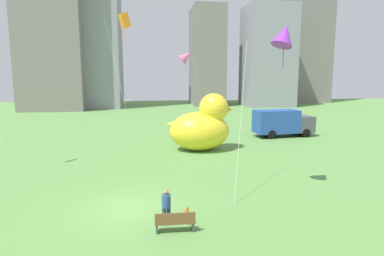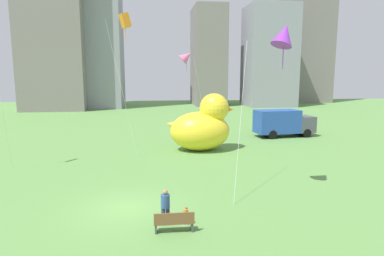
{
  "view_description": "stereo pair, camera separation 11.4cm",
  "coord_description": "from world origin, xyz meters",
  "px_view_note": "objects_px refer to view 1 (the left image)",
  "views": [
    {
      "loc": [
        1.09,
        -16.05,
        6.51
      ],
      "look_at": [
        3.84,
        4.78,
        3.18
      ],
      "focal_mm": 31.5,
      "sensor_mm": 36.0,
      "label": 1
    },
    {
      "loc": [
        1.2,
        -16.07,
        6.51
      ],
      "look_at": [
        3.84,
        4.78,
        3.18
      ],
      "focal_mm": 31.5,
      "sensor_mm": 36.0,
      "label": 2
    }
  ],
  "objects_px": {
    "kite_purple": "(284,35)",
    "person_child": "(187,215)",
    "kite_pink": "(186,56)",
    "box_truck": "(282,123)",
    "park_bench": "(175,222)",
    "kite_orange": "(125,21)",
    "giant_inflatable_duck": "(202,126)",
    "person_adult": "(166,205)"
  },
  "relations": [
    {
      "from": "park_bench",
      "to": "kite_purple",
      "type": "distance_m",
      "value": 10.65
    },
    {
      "from": "giant_inflatable_duck",
      "to": "kite_purple",
      "type": "xyz_separation_m",
      "value": [
        2.36,
        -11.51,
        6.39
      ]
    },
    {
      "from": "person_child",
      "to": "kite_orange",
      "type": "bearing_deg",
      "value": 102.67
    },
    {
      "from": "park_bench",
      "to": "kite_purple",
      "type": "height_order",
      "value": "kite_purple"
    },
    {
      "from": "kite_orange",
      "to": "kite_pink",
      "type": "distance_m",
      "value": 8.41
    },
    {
      "from": "giant_inflatable_duck",
      "to": "person_child",
      "type": "bearing_deg",
      "value": -101.66
    },
    {
      "from": "person_child",
      "to": "box_truck",
      "type": "bearing_deg",
      "value": 57.91
    },
    {
      "from": "kite_orange",
      "to": "person_child",
      "type": "bearing_deg",
      "value": -77.33
    },
    {
      "from": "kite_pink",
      "to": "box_truck",
      "type": "bearing_deg",
      "value": -2.87
    },
    {
      "from": "person_adult",
      "to": "giant_inflatable_duck",
      "type": "xyz_separation_m",
      "value": [
        3.9,
        14.44,
        1.22
      ]
    },
    {
      "from": "person_adult",
      "to": "person_child",
      "type": "height_order",
      "value": "person_adult"
    },
    {
      "from": "person_adult",
      "to": "box_truck",
      "type": "height_order",
      "value": "box_truck"
    },
    {
      "from": "park_bench",
      "to": "giant_inflatable_duck",
      "type": "xyz_separation_m",
      "value": [
        3.58,
        15.23,
        1.63
      ]
    },
    {
      "from": "giant_inflatable_duck",
      "to": "box_truck",
      "type": "distance_m",
      "value": 10.92
    },
    {
      "from": "box_truck",
      "to": "kite_purple",
      "type": "height_order",
      "value": "kite_purple"
    },
    {
      "from": "box_truck",
      "to": "kite_pink",
      "type": "relative_size",
      "value": 0.71
    },
    {
      "from": "kite_orange",
      "to": "kite_purple",
      "type": "bearing_deg",
      "value": -53.2
    },
    {
      "from": "person_child",
      "to": "kite_pink",
      "type": "xyz_separation_m",
      "value": [
        2.32,
        20.47,
        7.85
      ]
    },
    {
      "from": "person_adult",
      "to": "kite_orange",
      "type": "xyz_separation_m",
      "value": [
        -2.42,
        14.53,
        9.87
      ]
    },
    {
      "from": "kite_purple",
      "to": "kite_orange",
      "type": "height_order",
      "value": "kite_orange"
    },
    {
      "from": "kite_purple",
      "to": "kite_pink",
      "type": "height_order",
      "value": "kite_purple"
    },
    {
      "from": "giant_inflatable_duck",
      "to": "kite_orange",
      "type": "height_order",
      "value": "kite_orange"
    },
    {
      "from": "kite_purple",
      "to": "person_child",
      "type": "bearing_deg",
      "value": -150.02
    },
    {
      "from": "giant_inflatable_duck",
      "to": "kite_pink",
      "type": "distance_m",
      "value": 8.57
    },
    {
      "from": "person_child",
      "to": "person_adult",
      "type": "bearing_deg",
      "value": 169.48
    },
    {
      "from": "giant_inflatable_duck",
      "to": "kite_orange",
      "type": "distance_m",
      "value": 10.72
    },
    {
      "from": "kite_purple",
      "to": "person_adult",
      "type": "bearing_deg",
      "value": -154.87
    },
    {
      "from": "giant_inflatable_duck",
      "to": "kite_purple",
      "type": "height_order",
      "value": "kite_purple"
    },
    {
      "from": "box_truck",
      "to": "kite_orange",
      "type": "distance_m",
      "value": 19.09
    },
    {
      "from": "kite_pink",
      "to": "park_bench",
      "type": "bearing_deg",
      "value": -97.78
    },
    {
      "from": "person_adult",
      "to": "person_child",
      "type": "xyz_separation_m",
      "value": [
        0.88,
        -0.16,
        -0.41
      ]
    },
    {
      "from": "kite_purple",
      "to": "kite_pink",
      "type": "bearing_deg",
      "value": 99.98
    },
    {
      "from": "kite_orange",
      "to": "kite_pink",
      "type": "height_order",
      "value": "kite_orange"
    },
    {
      "from": "kite_orange",
      "to": "giant_inflatable_duck",
      "type": "bearing_deg",
      "value": -0.8
    },
    {
      "from": "box_truck",
      "to": "kite_purple",
      "type": "distance_m",
      "value": 19.61
    },
    {
      "from": "person_child",
      "to": "kite_purple",
      "type": "bearing_deg",
      "value": 29.98
    },
    {
      "from": "box_truck",
      "to": "kite_orange",
      "type": "height_order",
      "value": "kite_orange"
    },
    {
      "from": "person_child",
      "to": "giant_inflatable_duck",
      "type": "bearing_deg",
      "value": 78.34
    },
    {
      "from": "box_truck",
      "to": "kite_pink",
      "type": "bearing_deg",
      "value": 177.13
    },
    {
      "from": "person_adult",
      "to": "kite_purple",
      "type": "bearing_deg",
      "value": 25.13
    },
    {
      "from": "person_child",
      "to": "kite_pink",
      "type": "bearing_deg",
      "value": 83.54
    },
    {
      "from": "park_bench",
      "to": "person_child",
      "type": "relative_size",
      "value": 1.95
    }
  ]
}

